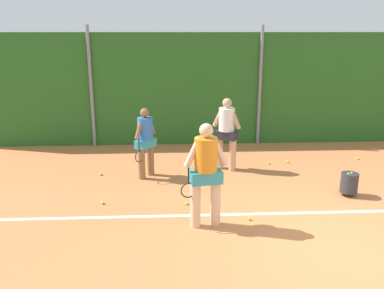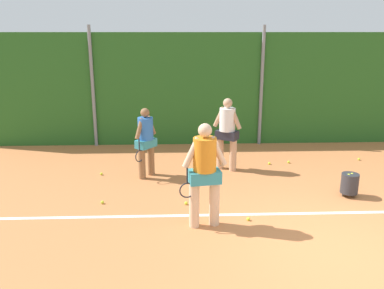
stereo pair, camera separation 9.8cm
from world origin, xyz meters
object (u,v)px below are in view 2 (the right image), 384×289
Objects in this scene: player_foreground_near at (204,170)px; tennis_ball_7 at (269,163)px; tennis_ball_0 at (248,219)px; tennis_ball_9 at (359,159)px; tennis_ball_5 at (101,174)px; tennis_ball_3 at (102,202)px; tennis_ball_4 at (289,162)px; player_backcourt_far at (227,130)px; tennis_ball_8 at (186,203)px; ball_hopper at (350,183)px; player_midcourt at (146,139)px.

player_foreground_near is 4.00m from tennis_ball_7.
tennis_ball_0 is 1.00× the size of tennis_ball_9.
tennis_ball_5 is 6.82m from tennis_ball_9.
tennis_ball_3 and tennis_ball_4 have the same top height.
player_backcourt_far reaches higher than tennis_ball_7.
player_foreground_near is at bearing -169.68° from tennis_ball_0.
tennis_ball_0 is (0.83, 0.15, -1.02)m from player_foreground_near.
tennis_ball_8 is at bearing -80.54° from player_foreground_near.
tennis_ball_0 and tennis_ball_4 have the same top height.
player_foreground_near is 4.36m from tennis_ball_4.
tennis_ball_0 and tennis_ball_3 have the same top height.
ball_hopper is at bearing -168.01° from player_foreground_near.
player_foreground_near reaches higher than tennis_ball_0.
tennis_ball_9 is (6.76, 0.89, 0.00)m from tennis_ball_5.
tennis_ball_7 is at bearing -133.04° from player_backcourt_far.
tennis_ball_3 is at bearing -151.58° from tennis_ball_4.
tennis_ball_8 is at bearing -3.79° from tennis_ball_3.
player_backcourt_far is 27.44× the size of tennis_ball_3.
tennis_ball_5 is at bearing 138.05° from tennis_ball_8.
ball_hopper is 7.78× the size of tennis_ball_9.
ball_hopper reaches higher than tennis_ball_5.
player_foreground_near is 28.51× the size of tennis_ball_5.
player_backcourt_far is 27.44× the size of tennis_ball_5.
player_foreground_near is 28.51× the size of tennis_ball_9.
tennis_ball_5 is at bearing -171.43° from tennis_ball_4.
tennis_ball_9 is at bearing 5.99° from tennis_ball_7.
tennis_ball_9 is (3.68, 0.59, -0.99)m from player_backcourt_far.
tennis_ball_0 is at bearing -136.34° from tennis_ball_9.
tennis_ball_8 is at bearing -175.04° from ball_hopper.
tennis_ball_8 is at bearing -150.36° from tennis_ball_9.
player_backcourt_far is 3.53× the size of ball_hopper.
tennis_ball_3 is (-2.76, -2.00, -0.99)m from player_backcourt_far.
tennis_ball_4 is 1.00× the size of tennis_ball_7.
ball_hopper is at bearing -118.43° from tennis_ball_9.
tennis_ball_0 is 3.67m from tennis_ball_4.
tennis_ball_0 is 1.00× the size of tennis_ball_8.
player_foreground_near reaches higher than tennis_ball_7.
player_backcourt_far is 3.25m from tennis_ball_5.
tennis_ball_4 is (1.71, 0.42, -0.99)m from player_backcourt_far.
tennis_ball_3 and tennis_ball_9 have the same top height.
tennis_ball_7 is 1.00× the size of tennis_ball_9.
tennis_ball_4 is at bearing 106.67° from ball_hopper.
tennis_ball_9 is (4.45, 3.60, -1.02)m from player_foreground_near.
tennis_ball_7 is 2.52m from tennis_ball_9.
player_backcourt_far reaches higher than tennis_ball_4.
ball_hopper is 7.78× the size of tennis_ball_8.
tennis_ball_4 is 1.00× the size of tennis_ball_9.
tennis_ball_5 is (-1.11, 0.14, -0.90)m from player_midcourt.
tennis_ball_4 and tennis_ball_7 have the same top height.
tennis_ball_9 is (3.62, 3.45, 0.00)m from tennis_ball_0.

